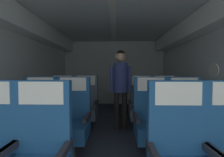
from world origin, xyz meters
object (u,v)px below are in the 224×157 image
Objects in this scene: seat_c_right_aisle at (165,106)px; seat_a_left_aisle at (37,157)px; seat_b_left_window at (38,120)px; seat_c_right_window at (141,106)px; seat_b_right_window at (152,121)px; seat_c_left_aisle at (85,106)px; flight_attendant at (121,81)px; seat_b_right_aisle at (186,121)px; seat_c_left_window at (61,106)px; seat_b_left_aisle at (72,121)px.

seat_a_left_aisle is at bearing -131.98° from seat_c_right_aisle.
seat_c_right_aisle is (2.16, 0.92, 0.00)m from seat_b_left_window.
seat_c_right_window is at bearing 28.92° from seat_b_left_window.
seat_b_right_window is (1.18, 0.94, 0.00)m from seat_a_left_aisle.
seat_b_left_window is 1.00× the size of seat_c_left_aisle.
flight_attendant is at bearing 67.23° from seat_a_left_aisle.
seat_c_left_window is at bearing 156.82° from seat_b_right_aisle.
seat_b_left_window is at bearing -151.08° from seat_c_right_window.
seat_b_right_window is at bearing -39.06° from seat_c_left_aisle.
seat_c_right_window is (0.01, 0.93, 0.00)m from seat_b_right_window.
seat_b_left_window is at bearing -118.42° from seat_c_left_aisle.
seat_b_right_aisle is 1.00× the size of seat_b_right_window.
seat_b_left_aisle is 1.00× the size of seat_b_right_window.
seat_a_left_aisle and seat_b_right_aisle have the same top height.
seat_b_right_window is at bearing 38.49° from seat_a_left_aisle.
seat_b_right_window is (-0.49, 0.00, 0.00)m from seat_b_right_aisle.
seat_c_left_aisle is 1.00× the size of seat_c_right_aisle.
seat_b_right_aisle is (2.16, -0.01, 0.00)m from seat_b_left_window.
flight_attendant is (1.24, -0.06, 0.53)m from seat_c_left_window.
seat_c_left_aisle and seat_c_right_aisle have the same top height.
seat_b_left_aisle is 0.95m from seat_c_left_aisle.
seat_b_left_aisle is 1.00× the size of seat_c_left_window.
seat_a_left_aisle is 0.68× the size of flight_attendant.
seat_b_left_aisle is 1.00× the size of seat_b_right_aisle.
seat_b_left_window is at bearing -156.99° from seat_c_right_aisle.
seat_b_left_aisle and seat_c_right_aisle have the same top height.
seat_b_left_window is 1.00× the size of seat_c_right_aisle.
seat_b_right_window is at bearing -90.57° from seat_c_right_window.
seat_b_left_window is at bearing 117.45° from seat_a_left_aisle.
seat_c_right_aisle is at bearing 48.02° from seat_a_left_aisle.
flight_attendant is (0.74, 0.87, 0.53)m from seat_b_left_aisle.
seat_b_right_aisle is at bearing -0.15° from seat_b_right_window.
seat_b_right_aisle is at bearing -62.58° from seat_c_right_window.
seat_a_left_aisle is at bearing -141.51° from seat_b_right_window.
seat_c_left_aisle is (0.50, 0.02, 0.00)m from seat_c_left_window.
seat_a_left_aisle is 1.91m from seat_b_right_aisle.
seat_c_right_aisle is (1.66, 0.93, 0.00)m from seat_b_left_aisle.
seat_a_left_aisle is 1.50m from seat_b_right_window.
seat_c_left_aisle is at bearing 179.39° from seat_c_right_aisle.
seat_a_left_aisle is 1.00× the size of seat_c_right_window.
seat_c_right_aisle and seat_c_right_window have the same top height.
seat_b_left_aisle and seat_c_right_window have the same top height.
seat_c_left_window and seat_c_left_aisle have the same top height.
seat_b_left_window and seat_c_left_aisle have the same top height.
seat_c_right_window is at bearing 89.43° from seat_b_right_window.
flight_attendant is at bearing -2.80° from seat_c_left_window.
flight_attendant is at bearing 116.22° from seat_b_right_window.
seat_a_left_aisle is 1.00× the size of seat_c_left_window.
seat_b_left_aisle is at bearing -141.28° from seat_c_right_window.
seat_b_left_window is (-0.49, 0.94, 0.00)m from seat_a_left_aisle.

